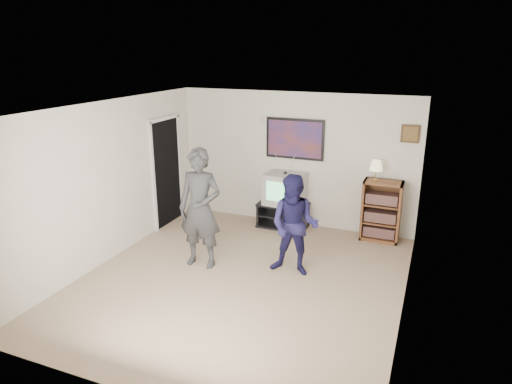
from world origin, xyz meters
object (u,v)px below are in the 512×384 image
Objects in this scene: bookshelf at (381,211)px; person_short at (294,226)px; media_stand at (283,215)px; person_tall at (200,209)px; crt_television at (285,189)px.

bookshelf is 2.05m from person_short.
person_short is (-1.03, -1.76, 0.23)m from bookshelf.
person_tall reaches higher than media_stand.
crt_television is 0.37× the size of person_tall.
person_tall is at bearing -104.00° from crt_television.
person_tall is (-0.66, -1.98, 0.70)m from media_stand.
media_stand is 1.34× the size of crt_television.
crt_television is 2.10m from person_tall.
person_tall is (-2.44, -2.03, 0.39)m from bookshelf.
bookshelf is 3.20m from person_tall.
bookshelf is 0.58× the size of person_tall.
person_short is at bearing 6.91° from person_tall.
person_short is at bearing -120.41° from bookshelf.
media_stand is 2.20m from person_tall.
person_short reaches higher than bookshelf.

